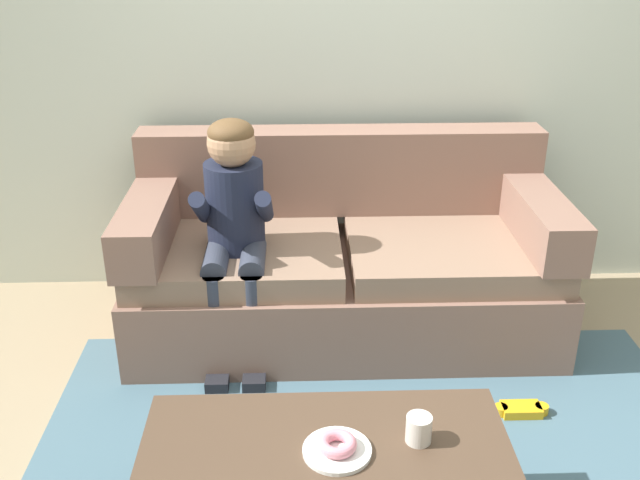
{
  "coord_description": "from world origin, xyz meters",
  "views": [
    {
      "loc": [
        -0.3,
        -2.27,
        1.9
      ],
      "look_at": [
        -0.2,
        0.45,
        0.65
      ],
      "focal_mm": 40.4,
      "sensor_mm": 36.0,
      "label": 1
    }
  ],
  "objects_px": {
    "couch": "(343,264)",
    "person_child": "(234,219)",
    "toy_controller": "(521,411)",
    "donut": "(337,444)",
    "mug": "(419,429)",
    "coffee_table": "(326,457)"
  },
  "relations": [
    {
      "from": "mug",
      "to": "donut",
      "type": "bearing_deg",
      "value": -170.08
    },
    {
      "from": "couch",
      "to": "toy_controller",
      "type": "height_order",
      "value": "couch"
    },
    {
      "from": "donut",
      "to": "toy_controller",
      "type": "xyz_separation_m",
      "value": [
        0.8,
        0.67,
        -0.42
      ]
    },
    {
      "from": "couch",
      "to": "coffee_table",
      "type": "height_order",
      "value": "couch"
    },
    {
      "from": "toy_controller",
      "to": "donut",
      "type": "bearing_deg",
      "value": -135.08
    },
    {
      "from": "couch",
      "to": "person_child",
      "type": "relative_size",
      "value": 1.81
    },
    {
      "from": "coffee_table",
      "to": "person_child",
      "type": "height_order",
      "value": "person_child"
    },
    {
      "from": "coffee_table",
      "to": "mug",
      "type": "distance_m",
      "value": 0.3
    },
    {
      "from": "person_child",
      "to": "mug",
      "type": "height_order",
      "value": "person_child"
    },
    {
      "from": "coffee_table",
      "to": "person_child",
      "type": "bearing_deg",
      "value": 106.68
    },
    {
      "from": "couch",
      "to": "coffee_table",
      "type": "distance_m",
      "value": 1.4
    },
    {
      "from": "couch",
      "to": "person_child",
      "type": "bearing_deg",
      "value": -157.56
    },
    {
      "from": "couch",
      "to": "toy_controller",
      "type": "xyz_separation_m",
      "value": [
        0.69,
        -0.75,
        -0.31
      ]
    },
    {
      "from": "mug",
      "to": "toy_controller",
      "type": "bearing_deg",
      "value": 48.69
    },
    {
      "from": "couch",
      "to": "toy_controller",
      "type": "relative_size",
      "value": 8.85
    },
    {
      "from": "donut",
      "to": "mug",
      "type": "height_order",
      "value": "mug"
    },
    {
      "from": "person_child",
      "to": "toy_controller",
      "type": "height_order",
      "value": "person_child"
    },
    {
      "from": "toy_controller",
      "to": "coffee_table",
      "type": "bearing_deg",
      "value": -137.35
    },
    {
      "from": "donut",
      "to": "person_child",
      "type": "bearing_deg",
      "value": 107.75
    },
    {
      "from": "mug",
      "to": "person_child",
      "type": "bearing_deg",
      "value": 118.74
    },
    {
      "from": "mug",
      "to": "toy_controller",
      "type": "height_order",
      "value": "mug"
    },
    {
      "from": "couch",
      "to": "toy_controller",
      "type": "distance_m",
      "value": 1.07
    }
  ]
}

